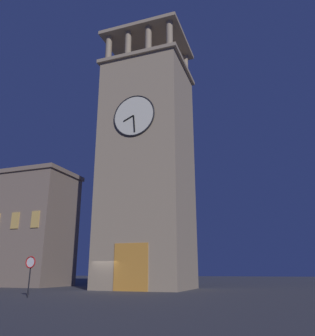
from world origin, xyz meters
name	(u,v)px	position (x,y,z in m)	size (l,w,h in m)	color
ground_plane	(105,291)	(0.00, 0.00, 0.00)	(200.00, 200.00, 0.00)	#424247
clocktower	(148,166)	(-2.53, -3.55, 12.23)	(8.92, 8.07, 30.22)	gray
no_horn_sign	(30,265)	(0.73, 9.02, 2.00)	(0.78, 0.14, 2.58)	black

